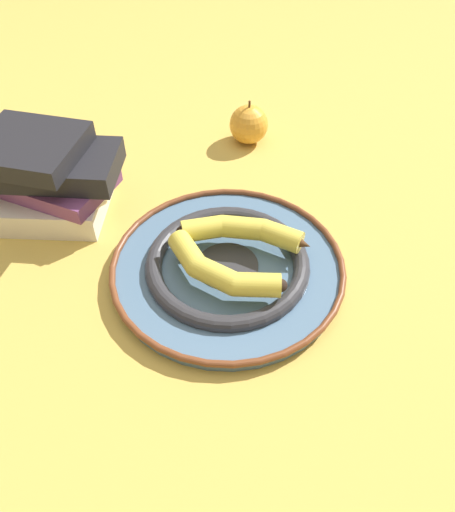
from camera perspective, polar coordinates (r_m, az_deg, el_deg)
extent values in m
plane|color=gold|center=(0.76, 0.39, 0.66)|extent=(2.80, 2.80, 0.00)
cylinder|color=slate|center=(0.72, 0.00, -1.50)|extent=(0.33, 0.33, 0.01)
torus|color=#2D2D33|center=(0.71, 0.00, -0.88)|extent=(0.24, 0.24, 0.02)
cylinder|color=#2D2D33|center=(0.71, 0.00, -1.04)|extent=(0.09, 0.09, 0.00)
torus|color=brown|center=(0.71, 0.00, -0.98)|extent=(0.34, 0.34, 0.01)
cylinder|color=gold|center=(0.69, -4.62, 0.44)|extent=(0.05, 0.07, 0.03)
cylinder|color=gold|center=(0.66, -1.40, -2.20)|extent=(0.04, 0.06, 0.03)
cylinder|color=gold|center=(0.65, 3.47, -3.32)|extent=(0.06, 0.07, 0.03)
sphere|color=gold|center=(0.67, -3.55, -1.18)|extent=(0.03, 0.03, 0.03)
sphere|color=gold|center=(0.65, 0.82, -3.25)|extent=(0.03, 0.03, 0.03)
cone|color=#472D19|center=(0.71, -5.64, 1.98)|extent=(0.03, 0.04, 0.02)
sphere|color=black|center=(0.65, 6.11, -3.37)|extent=(0.02, 0.02, 0.02)
cylinder|color=gold|center=(0.71, 6.18, 2.24)|extent=(0.05, 0.07, 0.03)
cylinder|color=gold|center=(0.72, 1.71, 3.23)|extent=(0.06, 0.07, 0.03)
cylinder|color=gold|center=(0.72, -2.90, 3.11)|extent=(0.07, 0.06, 0.03)
sphere|color=gold|center=(0.72, 4.04, 3.01)|extent=(0.03, 0.03, 0.03)
sphere|color=gold|center=(0.73, -0.61, 3.45)|extent=(0.03, 0.03, 0.03)
cone|color=#472D19|center=(0.71, 8.36, 1.46)|extent=(0.03, 0.03, 0.02)
sphere|color=black|center=(0.72, -5.21, 2.75)|extent=(0.02, 0.02, 0.02)
cube|color=silver|center=(0.85, -19.63, 5.77)|extent=(0.21, 0.22, 0.04)
cube|color=white|center=(0.86, -19.90, 5.77)|extent=(0.20, 0.20, 0.03)
cube|color=#753D70|center=(0.85, -20.05, 8.34)|extent=(0.18, 0.23, 0.03)
cube|color=white|center=(0.85, -20.33, 8.41)|extent=(0.17, 0.22, 0.02)
cube|color=black|center=(0.82, -19.59, 9.87)|extent=(0.22, 0.23, 0.04)
cube|color=white|center=(0.82, -19.93, 9.87)|extent=(0.20, 0.22, 0.03)
cube|color=black|center=(0.81, -21.77, 11.43)|extent=(0.19, 0.20, 0.03)
cube|color=white|center=(0.81, -22.00, 11.45)|extent=(0.18, 0.19, 0.02)
sphere|color=gold|center=(0.96, 2.45, 14.79)|extent=(0.07, 0.07, 0.07)
cylinder|color=#4C3319|center=(0.94, 2.53, 16.97)|extent=(0.00, 0.00, 0.01)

